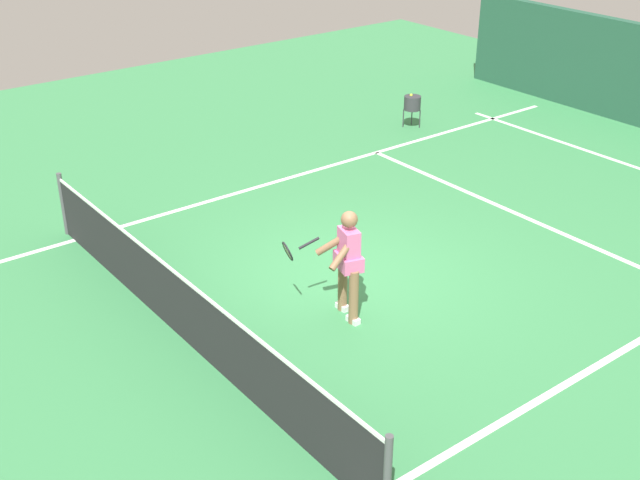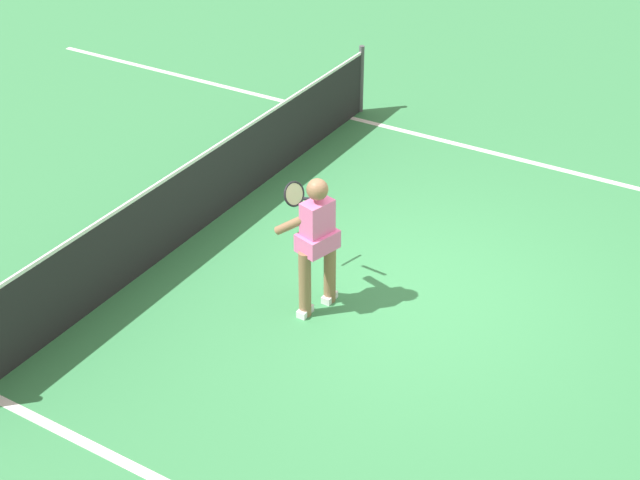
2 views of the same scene
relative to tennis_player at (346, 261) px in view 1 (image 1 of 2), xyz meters
name	(u,v)px [view 1 (image 1 of 2)]	position (x,y,z in m)	size (l,w,h in m)	color
ground_plane	(349,277)	(0.79, -0.71, -0.85)	(24.92, 24.92, 0.00)	#38844C
baseline_marking	(632,166)	(0.79, -7.79, -0.84)	(8.13, 0.10, 0.01)	white
service_line_marking	(514,212)	(0.79, -4.34, -0.84)	(7.13, 0.10, 0.01)	white
sideline_left_marking	(544,397)	(-2.77, -0.71, -0.84)	(0.10, 17.17, 0.01)	white
sideline_right_marking	(221,197)	(4.36, -0.71, -0.84)	(0.10, 17.17, 0.01)	white
court_net	(183,308)	(0.79, 2.00, -0.36)	(7.81, 0.08, 1.05)	#4C4C51
tennis_player	(346,261)	(0.00, 0.00, 0.00)	(0.94, 0.89, 1.55)	#8C6647
ball_hopper	(412,103)	(5.06, -5.95, -0.30)	(0.36, 0.36, 0.74)	#333338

